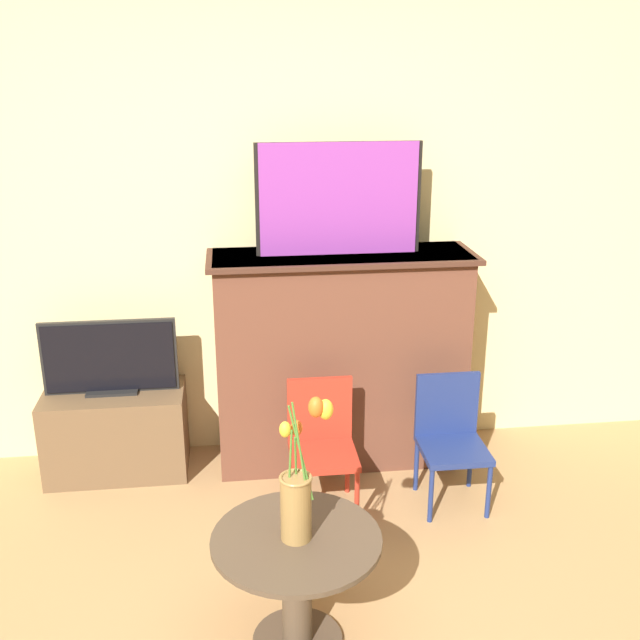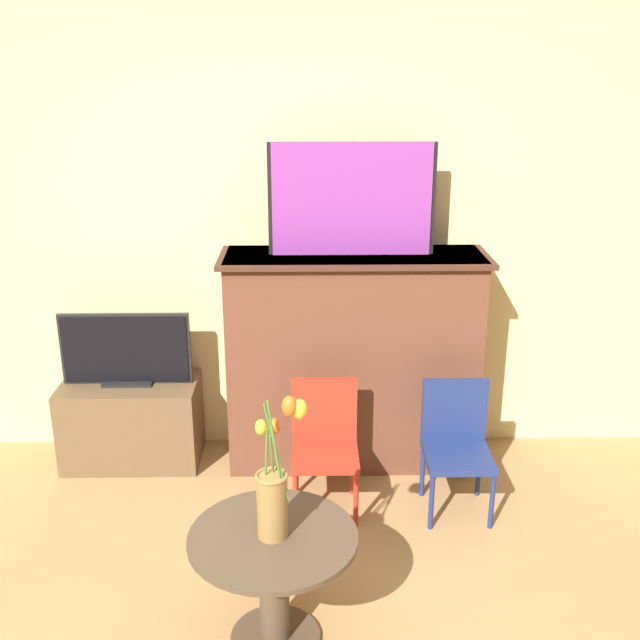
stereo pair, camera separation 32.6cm
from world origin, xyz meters
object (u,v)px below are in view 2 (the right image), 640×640
object	(u,v)px
tv_monitor	(126,350)
vase_tulips	(274,490)
chair_blue	(456,441)
chair_red	(325,439)
painting	(352,199)

from	to	relation	value
tv_monitor	vase_tulips	distance (m)	1.61
tv_monitor	chair_blue	size ratio (longest dim) A/B	1.07
chair_red	chair_blue	distance (m)	0.63
chair_red	vase_tulips	xyz separation A→B (m)	(-0.20, -0.93, 0.30)
painting	chair_red	size ratio (longest dim) A/B	1.30
painting	chair_red	bearing A→B (deg)	-107.06
painting	vase_tulips	bearing A→B (deg)	-103.82
painting	chair_blue	xyz separation A→B (m)	(0.49, -0.48, -1.08)
tv_monitor	chair_blue	xyz separation A→B (m)	(1.67, -0.47, -0.29)
tv_monitor	chair_red	size ratio (longest dim) A/B	1.07
painting	chair_blue	bearing A→B (deg)	-44.29
painting	tv_monitor	bearing A→B (deg)	-179.55
painting	tv_monitor	distance (m)	1.42
tv_monitor	chair_red	xyz separation A→B (m)	(1.04, -0.45, -0.29)
chair_red	chair_blue	bearing A→B (deg)	-2.02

